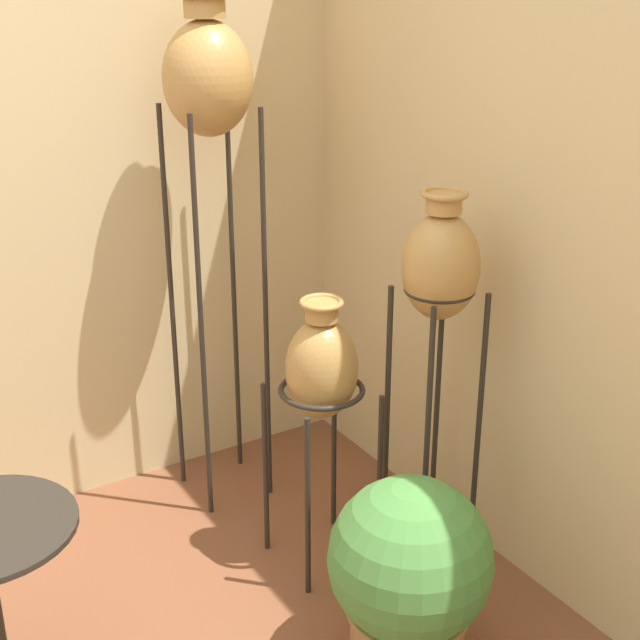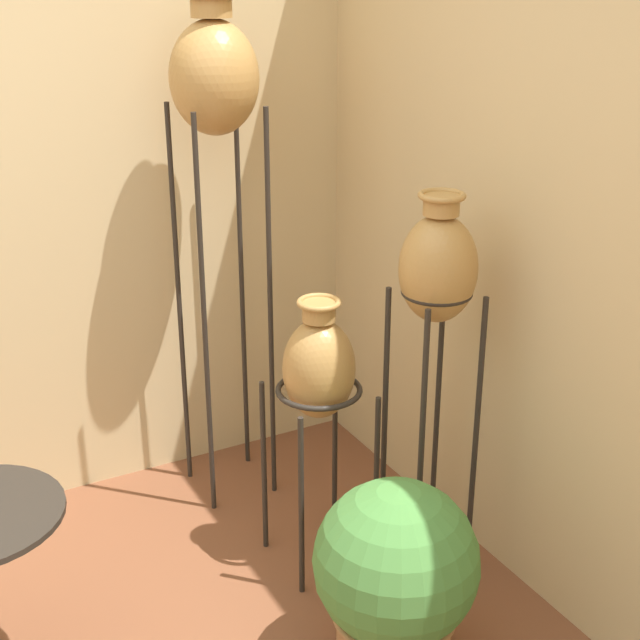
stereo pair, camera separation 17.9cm
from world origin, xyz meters
name	(u,v)px [view 2 (the right image)]	position (x,y,z in m)	size (l,w,h in m)	color
wall_right	(629,237)	(1.66, 0.00, 1.35)	(0.06, 7.26, 2.70)	#D1B784
vase_stand_tall	(215,89)	(0.96, 1.35, 1.65)	(0.32, 0.32, 1.97)	#28231E
vase_stand_medium	(438,278)	(1.37, 0.50, 1.12)	(0.26, 0.26, 1.40)	#28231E
vase_stand_short	(319,372)	(1.05, 0.73, 0.76)	(0.32, 0.32, 1.03)	#28231E
potted_plant	(395,577)	(0.98, 0.11, 0.35)	(0.51, 0.51, 0.66)	olive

